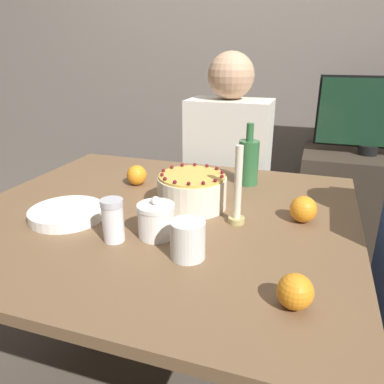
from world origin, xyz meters
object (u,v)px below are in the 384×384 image
Objects in this scene: cake at (192,191)px; bottle at (248,161)px; sugar_shaker at (113,220)px; person_man_blue_shirt at (227,195)px; sugar_bowl at (156,220)px; candle at (238,193)px; tv_monitor at (374,115)px.

bottle is (0.13, 0.28, 0.04)m from cake.
sugar_shaker is 1.02m from person_man_blue_shirt.
bottle reaches higher than sugar_bowl.
cake is 1.88× the size of sugar_shaker.
person_man_blue_shirt is (-0.21, 0.75, -0.31)m from candle.
sugar_bowl is (-0.03, -0.24, -0.01)m from cake.
sugar_bowl is 0.10× the size of person_man_blue_shirt.
sugar_shaker is 0.10× the size of person_man_blue_shirt.
person_man_blue_shirt is (0.09, 0.98, -0.28)m from sugar_shaker.
tv_monitor reaches higher than cake.
sugar_shaker is at bearing -119.61° from tv_monitor.
bottle reaches higher than sugar_shaker.
candle is 0.84m from person_man_blue_shirt.
cake is at bearing 66.65° from sugar_shaker.
person_man_blue_shirt is 0.87m from tv_monitor.
cake is 0.31m from bottle.
tv_monitor is (0.68, 0.38, 0.39)m from person_man_blue_shirt.
candle is at bearing -112.69° from tv_monitor.
candle is at bearing 36.73° from sugar_shaker.
sugar_bowl is at bearing 90.63° from person_man_blue_shirt.
sugar_bowl is 0.21× the size of tv_monitor.
cake is 0.40× the size of tv_monitor.
candle is 1.23m from tv_monitor.
bottle reaches higher than cake.
tv_monitor is (0.67, 1.30, 0.13)m from sugar_bowl.
cake is at bearing -121.23° from tv_monitor.
cake reaches higher than sugar_shaker.
cake is 0.32m from sugar_shaker.
candle reaches higher than sugar_shaker.
candle reaches higher than cake.
person_man_blue_shirt is at bearing 105.20° from candle.
candle is at bearing 105.20° from person_man_blue_shirt.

